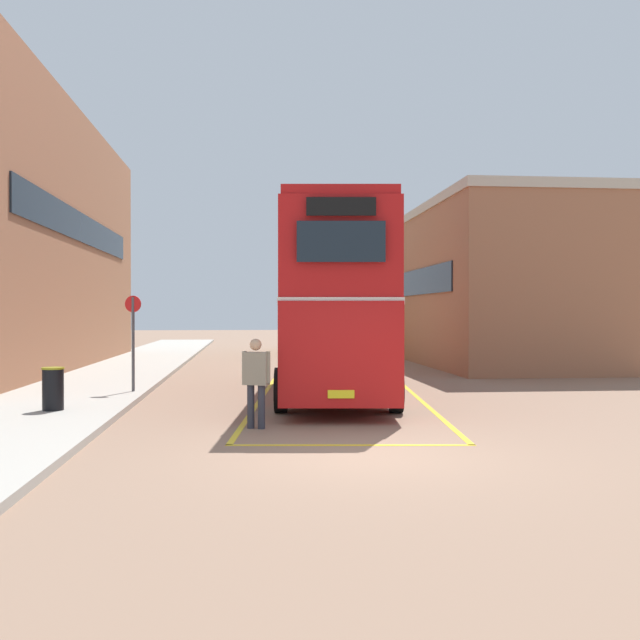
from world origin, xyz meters
TOP-DOWN VIEW (x-y plane):
  - ground_plane at (0.00, 14.40)m, footprint 135.60×135.60m
  - sidewalk_left at (-6.50, 16.80)m, footprint 4.00×57.60m
  - brick_building_left at (-11.04, 17.39)m, footprint 5.95×22.64m
  - depot_building_right at (8.74, 20.43)m, footprint 6.60×15.94m
  - double_decker_bus at (0.49, 8.02)m, footprint 3.54×10.56m
  - single_deck_bus at (2.01, 29.15)m, footprint 3.00×9.28m
  - pedestrian_boarding at (-1.67, 2.76)m, footprint 0.54×0.39m
  - litter_bin at (-5.95, 4.77)m, footprint 0.47×0.47m
  - bus_stop_sign at (-4.84, 8.42)m, footprint 0.43×0.14m
  - bay_marking_yellow at (0.40, 6.10)m, footprint 5.38×12.76m

SIDE VIEW (x-z plane):
  - ground_plane at x=0.00m, z-range 0.00..0.00m
  - bay_marking_yellow at x=0.40m, z-range 0.00..0.01m
  - sidewalk_left at x=-6.50m, z-range 0.00..0.14m
  - litter_bin at x=-5.95m, z-range 0.14..1.06m
  - pedestrian_boarding at x=-1.67m, z-range 0.14..1.86m
  - single_deck_bus at x=2.01m, z-range 0.13..3.15m
  - bus_stop_sign at x=-4.84m, z-range 0.40..2.93m
  - double_decker_bus at x=0.49m, z-range 0.14..4.89m
  - depot_building_right at x=8.74m, z-range 0.00..6.80m
  - brick_building_left at x=-11.04m, z-range 0.00..9.85m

